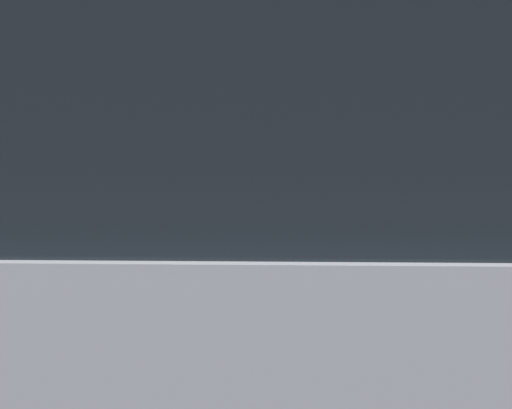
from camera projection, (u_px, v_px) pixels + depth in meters
The scene contains 5 objects.
sidewalk_curb at pixel (291, 395), 5.11m from camera, with size 36.00×2.48×0.14m, color #9E9B93.
parking_meter at pixel (300, 216), 4.22m from camera, with size 0.17×0.18×1.45m.
pedestrian_at_meter at pixel (208, 233), 4.50m from camera, with size 0.74×0.50×1.66m.
parked_sedan_silver at pixel (328, 325), 2.53m from camera, with size 4.63×1.89×1.76m.
background_railing at pixel (300, 249), 6.07m from camera, with size 24.06×0.06×1.09m.
Camera 1 is at (0.36, -3.87, 1.24)m, focal length 58.59 mm.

